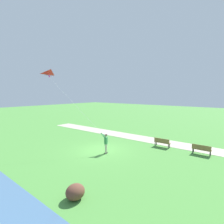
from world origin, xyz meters
name	(u,v)px	position (x,y,z in m)	size (l,w,h in m)	color
ground_plane	(101,150)	(0.00, 0.00, 0.00)	(120.00, 120.00, 0.00)	#4C8E3D
walkway_path	(150,140)	(-6.07, 2.00, 0.01)	(2.40, 32.00, 0.02)	#B7AD99
person_kite_flyer	(106,142)	(0.39, 0.93, 1.05)	(0.51, 0.63, 1.83)	#232328
flying_kite	(51,74)	(2.60, -3.62, 6.97)	(2.72, 4.61, 5.61)	red
park_bench_near_walkway	(162,142)	(-4.45, 4.04, 0.51)	(0.48, 1.51, 0.88)	olive
park_bench_far_walkway	(202,149)	(-4.53, 7.54, 0.51)	(0.48, 1.51, 0.88)	olive
lakeside_shrub	(75,192)	(6.35, 4.11, 0.39)	(0.99, 0.89, 0.77)	brown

